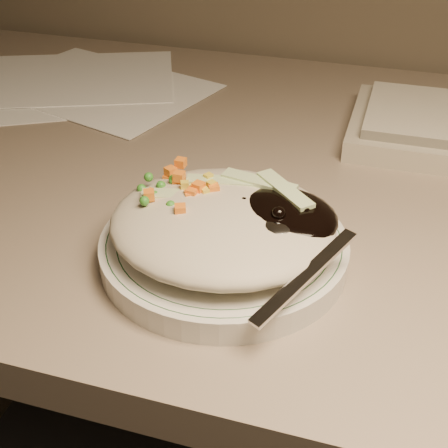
# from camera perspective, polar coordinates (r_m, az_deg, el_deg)

# --- Properties ---
(desk) EXTENTS (1.40, 0.70, 0.74)m
(desk) POSITION_cam_1_polar(r_m,az_deg,el_deg) (0.81, 9.70, -7.96)
(desk) COLOR #7E6D5B
(desk) RESTS_ON ground
(plate) EXTENTS (0.22, 0.22, 0.02)m
(plate) POSITION_cam_1_polar(r_m,az_deg,el_deg) (0.54, 0.00, -2.27)
(plate) COLOR silver
(plate) RESTS_ON desk
(plate_rim) EXTENTS (0.20, 0.20, 0.00)m
(plate_rim) POSITION_cam_1_polar(r_m,az_deg,el_deg) (0.54, -0.00, -1.41)
(plate_rim) COLOR #144723
(plate_rim) RESTS_ON plate
(meal) EXTENTS (0.21, 0.19, 0.05)m
(meal) POSITION_cam_1_polar(r_m,az_deg,el_deg) (0.53, 0.42, 0.39)
(meal) COLOR #BAB096
(meal) RESTS_ON plate
(papers) EXTENTS (0.41, 0.36, 0.00)m
(papers) POSITION_cam_1_polar(r_m,az_deg,el_deg) (0.94, -13.32, 12.28)
(papers) COLOR white
(papers) RESTS_ON desk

